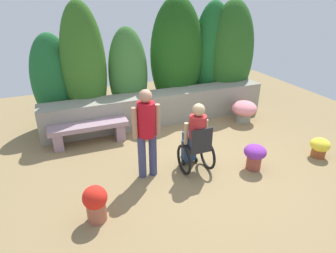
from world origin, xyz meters
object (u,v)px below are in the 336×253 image
object	(u,v)px
flower_pot_terracotta_by_wall	(95,202)
flower_pot_small_foreground	(320,147)
person_standing_companion	(147,129)
flower_pot_red_accent	(255,155)
stone_bench	(89,130)
flower_pot_purple_near	(244,110)
person_in_wheelchair	(196,140)

from	to	relation	value
flower_pot_terracotta_by_wall	flower_pot_small_foreground	size ratio (longest dim) A/B	1.46
person_standing_companion	flower_pot_red_accent	xyz separation A→B (m)	(1.91, -0.52, -0.64)
stone_bench	flower_pot_small_foreground	distance (m)	4.76
stone_bench	flower_pot_small_foreground	size ratio (longest dim) A/B	4.24
flower_pot_purple_near	flower_pot_terracotta_by_wall	world-z (taller)	flower_pot_terracotta_by_wall
person_standing_companion	flower_pot_red_accent	size ratio (longest dim) A/B	3.34
flower_pot_terracotta_by_wall	stone_bench	bearing A→B (deg)	84.18
stone_bench	flower_pot_purple_near	bearing A→B (deg)	0.93
flower_pot_purple_near	stone_bench	bearing A→B (deg)	176.04
person_standing_companion	flower_pot_red_accent	world-z (taller)	person_standing_companion
flower_pot_terracotta_by_wall	flower_pot_small_foreground	bearing A→B (deg)	2.04
flower_pot_purple_near	flower_pot_small_foreground	bearing A→B (deg)	-78.67
person_standing_companion	flower_pot_red_accent	bearing A→B (deg)	-22.00
flower_pot_terracotta_by_wall	flower_pot_small_foreground	distance (m)	4.44
flower_pot_red_accent	flower_pot_small_foreground	size ratio (longest dim) A/B	1.23
person_in_wheelchair	flower_pot_terracotta_by_wall	xyz separation A→B (m)	(-1.91, -0.66, -0.30)
flower_pot_purple_near	flower_pot_red_accent	distance (m)	2.17
person_in_wheelchair	flower_pot_small_foreground	distance (m)	2.60
person_standing_companion	flower_pot_purple_near	world-z (taller)	person_standing_companion
person_standing_companion	flower_pot_terracotta_by_wall	world-z (taller)	person_standing_companion
stone_bench	flower_pot_purple_near	xyz separation A→B (m)	(3.78, -0.26, -0.00)
stone_bench	flower_pot_purple_near	distance (m)	3.79
stone_bench	person_in_wheelchair	bearing A→B (deg)	-41.81
person_in_wheelchair	flower_pot_purple_near	size ratio (longest dim) A/B	2.14
stone_bench	flower_pot_red_accent	size ratio (longest dim) A/B	3.43
flower_pot_purple_near	flower_pot_small_foreground	size ratio (longest dim) A/B	1.58
flower_pot_small_foreground	stone_bench	bearing A→B (deg)	151.58
person_in_wheelchair	flower_pot_terracotta_by_wall	world-z (taller)	person_in_wheelchair
flower_pot_purple_near	flower_pot_small_foreground	distance (m)	2.05
person_in_wheelchair	flower_pot_purple_near	xyz separation A→B (m)	(2.12, 1.50, -0.31)
stone_bench	person_standing_companion	xyz separation A→B (m)	(0.79, -1.62, 0.61)
stone_bench	flower_pot_terracotta_by_wall	distance (m)	2.44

